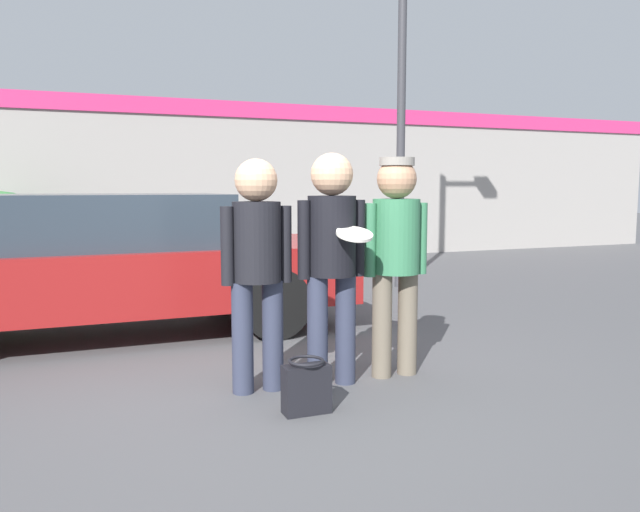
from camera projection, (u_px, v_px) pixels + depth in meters
ground_plane at (281, 387)px, 4.51m from camera, size 56.00×56.00×0.00m
storefront_building at (151, 181)px, 11.44m from camera, size 24.00×0.22×3.06m
person_left at (257, 256)px, 4.32m from camera, size 0.51×0.34×1.63m
person_middle_with_frisbee at (332, 249)px, 4.45m from camera, size 0.51×0.54×1.68m
person_right at (396, 246)px, 4.69m from camera, size 0.52×0.35×1.66m
parked_car_near at (105, 263)px, 6.06m from camera, size 4.68×1.79×1.37m
street_lamp at (418, 51)px, 8.78m from camera, size 1.36×0.35×5.39m
shrub at (3, 235)px, 9.85m from camera, size 1.38×1.38×1.38m
handbag at (306, 387)px, 3.97m from camera, size 0.30×0.23×0.35m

